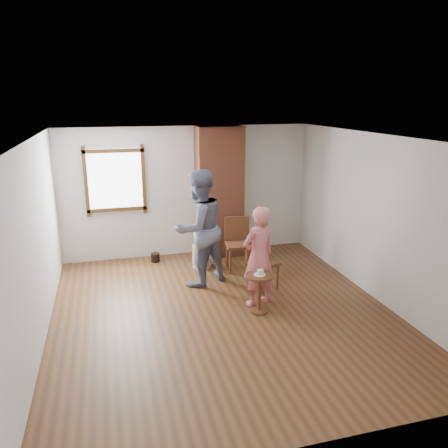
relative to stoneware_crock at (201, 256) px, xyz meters
The scene contains 12 objects.
ground 1.89m from the stoneware_crock, 92.38° to the right, with size 5.50×5.50×0.00m, color brown.
room_shell 2.03m from the stoneware_crock, 96.03° to the right, with size 5.04×5.52×2.62m.
brick_chimney 1.35m from the stoneware_crock, 50.17° to the left, with size 0.90×0.50×2.60m, color #AA593C.
stoneware_crock is the anchor object (origin of this frame).
dark_pot 0.98m from the stoneware_crock, 147.18° to the left, with size 0.17×0.17×0.17m, color black.
dining_chair_left 1.41m from the stoneware_crock, 55.35° to the right, with size 0.54×0.54×0.91m.
dining_chair_right 0.77m from the stoneware_crock, 18.76° to the right, with size 0.51×0.51×0.98m.
side_table 2.05m from the stoneware_crock, 77.13° to the right, with size 0.40×0.40×0.60m.
cake_plate 2.08m from the stoneware_crock, 77.13° to the right, with size 0.18×0.18×0.01m, color white.
cake_slice 2.08m from the stoneware_crock, 76.86° to the right, with size 0.08×0.07×0.06m, color white.
man 1.07m from the stoneware_crock, 104.63° to the right, with size 0.97×0.76×2.00m, color #141A38.
person_pink 1.89m from the stoneware_crock, 73.00° to the right, with size 0.57×0.38×1.58m, color #E07074.
Camera 1 is at (-1.54, -5.76, 3.12)m, focal length 35.00 mm.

